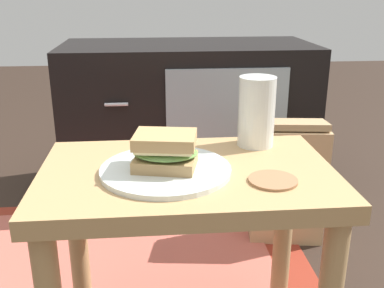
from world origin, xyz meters
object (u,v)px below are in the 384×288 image
beer_glass (256,112)px  paper_bag (287,181)px  plate (166,170)px  sandwich_front (165,151)px  coaster (273,180)px  tv_cabinet (188,117)px

beer_glass → paper_bag: (0.20, 0.37, -0.34)m
beer_glass → plate: bearing=-145.7°
sandwich_front → paper_bag: 0.72m
paper_bag → plate: bearing=-128.2°
beer_glass → coaster: size_ratio=1.71×
plate → coaster: plate is taller
coaster → paper_bag: bearing=69.5°
sandwich_front → plate: bearing=90.0°
coaster → tv_cabinet: bearing=93.7°
tv_cabinet → plate: tv_cabinet is taller
plate → sandwich_front: bearing=-90.0°
coaster → beer_glass: bearing=86.6°
beer_glass → paper_bag: size_ratio=0.37×
sandwich_front → coaster: bearing=-17.4°
tv_cabinet → sandwich_front: 0.99m
tv_cabinet → beer_glass: beer_glass is taller
beer_glass → coaster: bearing=-93.4°
sandwich_front → beer_glass: beer_glass is taller
plate → coaster: size_ratio=2.79×
coaster → paper_bag: (0.21, 0.57, -0.27)m
paper_bag → tv_cabinet: bearing=121.7°
plate → sandwich_front: (0.00, -0.00, 0.04)m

